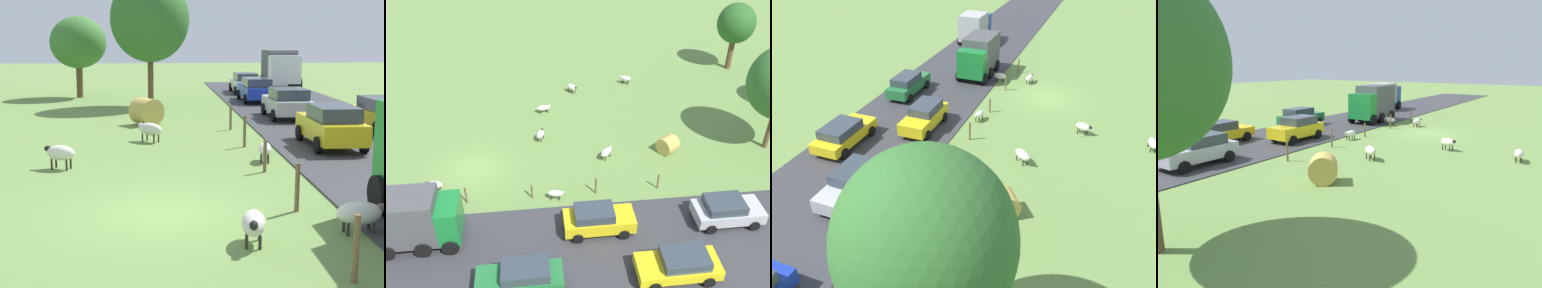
% 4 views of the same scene
% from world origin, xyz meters
% --- Properties ---
extents(ground_plane, '(160.00, 160.00, 0.00)m').
position_xyz_m(ground_plane, '(0.00, 0.00, 0.00)').
color(ground_plane, '#6B8E47').
extents(road_strip, '(8.00, 80.00, 0.06)m').
position_xyz_m(road_strip, '(8.53, 0.00, 0.03)').
color(road_strip, '#38383D').
rests_on(road_strip, ground_plane).
extents(sheep_0, '(0.68, 1.19, 0.74)m').
position_xyz_m(sheep_0, '(1.89, -2.36, 0.48)').
color(sheep_0, silver).
rests_on(sheep_0, ground_plane).
extents(sheep_1, '(0.69, 1.32, 0.72)m').
position_xyz_m(sheep_1, '(-7.62, 5.43, 0.48)').
color(sheep_1, silver).
rests_on(sheep_1, ground_plane).
extents(sheep_2, '(1.17, 0.84, 0.82)m').
position_xyz_m(sheep_2, '(-3.37, 4.97, 0.55)').
color(sheep_2, silver).
rests_on(sheep_2, ground_plane).
extents(sheep_4, '(1.24, 1.18, 0.81)m').
position_xyz_m(sheep_4, '(-0.41, 9.71, 0.55)').
color(sheep_4, silver).
rests_on(sheep_4, ground_plane).
extents(sheep_5, '(0.62, 1.14, 0.70)m').
position_xyz_m(sheep_5, '(3.70, 5.65, 0.47)').
color(sheep_5, white).
rests_on(sheep_5, ground_plane).
extents(sheep_7, '(1.17, 0.54, 0.75)m').
position_xyz_m(sheep_7, '(4.40, -1.84, 0.48)').
color(sheep_7, white).
rests_on(sheep_7, ground_plane).
extents(hay_bale_0, '(1.81, 1.79, 1.34)m').
position_xyz_m(hay_bale_0, '(-0.62, 14.43, 0.67)').
color(hay_bale_0, tan).
rests_on(hay_bale_0, ground_plane).
extents(fence_post_0, '(0.12, 0.12, 1.29)m').
position_xyz_m(fence_post_0, '(3.40, -4.36, 0.65)').
color(fence_post_0, brown).
rests_on(fence_post_0, ground_plane).
extents(fence_post_1, '(0.12, 0.12, 1.26)m').
position_xyz_m(fence_post_1, '(3.40, -0.12, 0.63)').
color(fence_post_1, brown).
rests_on(fence_post_1, ground_plane).
extents(fence_post_2, '(0.12, 0.12, 1.07)m').
position_xyz_m(fence_post_2, '(3.40, 4.12, 0.54)').
color(fence_post_2, brown).
rests_on(fence_post_2, ground_plane).
extents(fence_post_3, '(0.12, 0.12, 1.28)m').
position_xyz_m(fence_post_3, '(3.40, 8.36, 0.64)').
color(fence_post_3, brown).
rests_on(fence_post_3, ground_plane).
extents(fence_post_4, '(0.12, 0.12, 1.18)m').
position_xyz_m(fence_post_4, '(3.40, 12.60, 0.59)').
color(fence_post_4, brown).
rests_on(fence_post_4, ground_plane).
extents(truck_0, '(2.67, 4.23, 3.19)m').
position_xyz_m(truck_0, '(10.18, -11.52, 1.77)').
color(truck_0, '#1E4C99').
rests_on(truck_0, road_strip).
extents(truck_1, '(2.62, 4.83, 3.43)m').
position_xyz_m(truck_1, '(6.53, -2.48, 1.88)').
color(truck_1, '#197F33').
rests_on(truck_1, road_strip).
extents(car_1, '(2.14, 4.46, 1.50)m').
position_xyz_m(car_1, '(10.57, 11.79, 0.85)').
color(car_1, yellow).
rests_on(car_1, road_strip).
extents(car_2, '(1.93, 4.50, 1.62)m').
position_xyz_m(car_2, '(10.50, 3.40, 0.90)').
color(car_2, '#237238').
rests_on(car_2, road_strip).
extents(car_3, '(2.20, 4.15, 1.62)m').
position_xyz_m(car_3, '(6.91, 15.91, 0.90)').
color(car_3, '#B7B7BC').
rests_on(car_3, road_strip).
extents(car_5, '(2.00, 4.22, 1.67)m').
position_xyz_m(car_5, '(6.81, 7.96, 0.92)').
color(car_5, yellow).
rests_on(car_5, road_strip).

